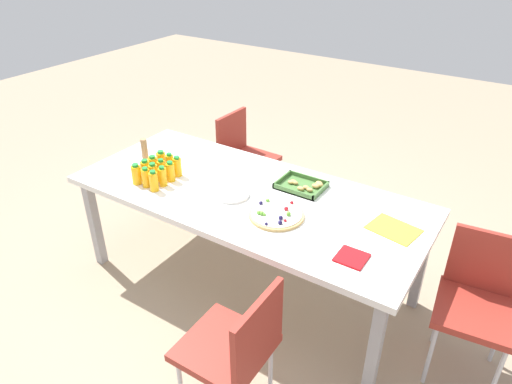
{
  "coord_description": "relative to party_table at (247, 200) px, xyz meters",
  "views": [
    {
      "loc": [
        1.41,
        -2.07,
        2.19
      ],
      "look_at": [
        0.06,
        0.0,
        0.75
      ],
      "focal_mm": 32.51,
      "sensor_mm": 36.0,
      "label": 1
    }
  ],
  "objects": [
    {
      "name": "ground_plane",
      "position": [
        0.0,
        0.0,
        -0.67
      ],
      "size": [
        12.0,
        12.0,
        0.0
      ],
      "primitive_type": "plane",
      "color": "gray"
    },
    {
      "name": "plate_stack",
      "position": [
        -0.06,
        -0.08,
        0.07
      ],
      "size": [
        0.22,
        0.22,
        0.02
      ],
      "color": "silver",
      "rests_on": "party_table"
    },
    {
      "name": "juice_bottle_7",
      "position": [
        -0.58,
        -0.14,
        0.12
      ],
      "size": [
        0.05,
        0.05,
        0.13
      ],
      "color": "#F9AB14",
      "rests_on": "party_table"
    },
    {
      "name": "juice_bottle_4",
      "position": [
        -0.58,
        -0.22,
        0.12
      ],
      "size": [
        0.06,
        0.06,
        0.14
      ],
      "color": "#F9AB14",
      "rests_on": "party_table"
    },
    {
      "name": "chair_end",
      "position": [
        1.4,
        0.09,
        -0.17
      ],
      "size": [
        0.44,
        0.44,
        0.83
      ],
      "rotation": [
        0.0,
        0.0,
        3.25
      ],
      "color": "maroon",
      "rests_on": "ground_plane"
    },
    {
      "name": "fruit_pizza",
      "position": [
        0.3,
        -0.14,
        0.07
      ],
      "size": [
        0.32,
        0.32,
        0.05
      ],
      "color": "tan",
      "rests_on": "party_table"
    },
    {
      "name": "chair_near_right",
      "position": [
        0.53,
        -0.87,
        -0.17
      ],
      "size": [
        0.4,
        0.4,
        0.83
      ],
      "rotation": [
        0.0,
        0.0,
        1.58
      ],
      "color": "maroon",
      "rests_on": "ground_plane"
    },
    {
      "name": "napkin_stack",
      "position": [
        0.81,
        -0.26,
        0.06
      ],
      "size": [
        0.15,
        0.15,
        0.01
      ],
      "primitive_type": "cube",
      "color": "red",
      "rests_on": "party_table"
    },
    {
      "name": "juice_bottle_6",
      "position": [
        -0.65,
        -0.15,
        0.12
      ],
      "size": [
        0.06,
        0.06,
        0.14
      ],
      "color": "#FAAC14",
      "rests_on": "party_table"
    },
    {
      "name": "juice_bottle_3",
      "position": [
        -0.65,
        -0.22,
        0.12
      ],
      "size": [
        0.06,
        0.06,
        0.14
      ],
      "color": "#F9AC14",
      "rests_on": "party_table"
    },
    {
      "name": "snack_tray",
      "position": [
        0.26,
        0.24,
        0.07
      ],
      "size": [
        0.29,
        0.23,
        0.04
      ],
      "color": "#477238",
      "rests_on": "party_table"
    },
    {
      "name": "juice_bottle_9",
      "position": [
        -0.65,
        -0.07,
        0.12
      ],
      "size": [
        0.06,
        0.06,
        0.14
      ],
      "color": "#F9AA14",
      "rests_on": "party_table"
    },
    {
      "name": "chair_far_left",
      "position": [
        -0.62,
        0.85,
        -0.17
      ],
      "size": [
        0.41,
        0.41,
        0.83
      ],
      "rotation": [
        0.0,
        0.0,
        -1.6
      ],
      "color": "maroon",
      "rests_on": "ground_plane"
    },
    {
      "name": "cardboard_tube",
      "position": [
        -0.8,
        -0.07,
        0.15
      ],
      "size": [
        0.04,
        0.04,
        0.19
      ],
      "primitive_type": "cylinder",
      "color": "#9E7A56",
      "rests_on": "party_table"
    },
    {
      "name": "juice_bottle_2",
      "position": [
        -0.5,
        -0.3,
        0.12
      ],
      "size": [
        0.06,
        0.06,
        0.14
      ],
      "color": "#FAAB14",
      "rests_on": "party_table"
    },
    {
      "name": "paper_folder",
      "position": [
        0.9,
        0.1,
        0.06
      ],
      "size": [
        0.29,
        0.24,
        0.01
      ],
      "primitive_type": "cube",
      "rotation": [
        0.0,
        0.0,
        -0.18
      ],
      "color": "yellow",
      "rests_on": "party_table"
    },
    {
      "name": "juice_bottle_0",
      "position": [
        -0.66,
        -0.29,
        0.12
      ],
      "size": [
        0.06,
        0.06,
        0.14
      ],
      "color": "#FAAE14",
      "rests_on": "party_table"
    },
    {
      "name": "juice_bottle_5",
      "position": [
        -0.5,
        -0.22,
        0.12
      ],
      "size": [
        0.05,
        0.05,
        0.14
      ],
      "color": "#F9AC14",
      "rests_on": "party_table"
    },
    {
      "name": "juice_bottle_1",
      "position": [
        -0.58,
        -0.29,
        0.12
      ],
      "size": [
        0.05,
        0.05,
        0.14
      ],
      "color": "#FBAA14",
      "rests_on": "party_table"
    },
    {
      "name": "party_table",
      "position": [
        0.0,
        0.0,
        0.0
      ],
      "size": [
        2.23,
        0.97,
        0.73
      ],
      "color": "white",
      "rests_on": "ground_plane"
    },
    {
      "name": "juice_bottle_10",
      "position": [
        -0.58,
        -0.07,
        0.13
      ],
      "size": [
        0.05,
        0.05,
        0.14
      ],
      "color": "#FAAD14",
      "rests_on": "party_table"
    },
    {
      "name": "juice_bottle_8",
      "position": [
        -0.5,
        -0.14,
        0.12
      ],
      "size": [
        0.06,
        0.06,
        0.14
      ],
      "color": "#FAAE14",
      "rests_on": "party_table"
    },
    {
      "name": "juice_bottle_11",
      "position": [
        -0.51,
        -0.07,
        0.12
      ],
      "size": [
        0.05,
        0.05,
        0.14
      ],
      "color": "#F9AF14",
      "rests_on": "party_table"
    }
  ]
}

